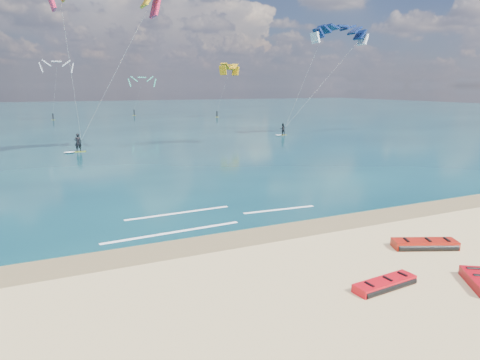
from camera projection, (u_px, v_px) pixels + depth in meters
name	position (u px, v px, depth m)	size (l,w,h in m)	color
ground	(107.00, 145.00, 53.02)	(320.00, 320.00, 0.00)	tan
wet_sand_strip	(217.00, 241.00, 20.16)	(320.00, 2.40, 0.01)	brown
sea	(73.00, 114.00, 109.86)	(320.00, 200.00, 0.04)	#0A2B37
packed_kite_left	(384.00, 288.00, 15.55)	(2.80, 1.00, 0.36)	red
packed_kite_mid	(424.00, 248.00, 19.35)	(3.06, 1.23, 0.45)	#A8180B
packed_kite_right	(480.00, 286.00, 15.66)	(2.27, 1.19, 0.43)	#BC0812
kitesurfer_main	(91.00, 60.00, 42.98)	(11.93, 7.56, 18.83)	#A6C317
kitesurfer_far	(311.00, 77.00, 60.25)	(12.41, 7.16, 16.64)	gold
shoreline_foam	(204.00, 219.00, 23.41)	(12.65, 3.64, 0.01)	white
distant_kites	(76.00, 92.00, 90.28)	(71.52, 17.89, 13.88)	#2A72B9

